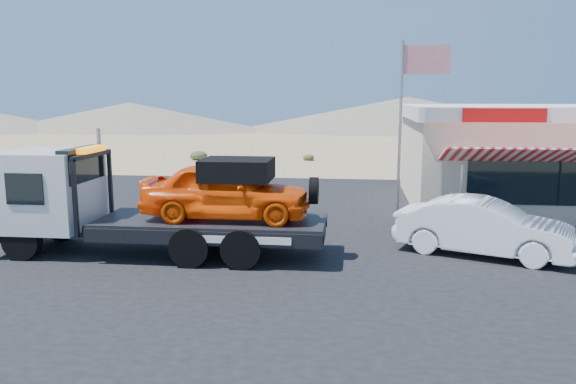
% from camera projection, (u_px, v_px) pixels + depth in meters
% --- Properties ---
extents(ground, '(120.00, 120.00, 0.00)m').
position_uv_depth(ground, '(230.00, 260.00, 14.87)').
color(ground, '#9E7D5A').
rests_on(ground, ground).
extents(asphalt_lot, '(32.00, 24.00, 0.02)m').
position_uv_depth(asphalt_lot, '(313.00, 234.00, 17.58)').
color(asphalt_lot, black).
rests_on(asphalt_lot, ground).
extents(tow_truck, '(8.72, 2.58, 2.91)m').
position_uv_depth(tow_truck, '(153.00, 198.00, 15.17)').
color(tow_truck, black).
rests_on(tow_truck, asphalt_lot).
extents(white_sedan, '(4.91, 3.24, 1.53)m').
position_uv_depth(white_sedan, '(484.00, 227.00, 15.13)').
color(white_sedan, silver).
rests_on(white_sedan, asphalt_lot).
extents(jerky_store, '(10.40, 9.97, 3.90)m').
position_uv_depth(jerky_store, '(539.00, 155.00, 22.14)').
color(jerky_store, beige).
rests_on(jerky_store, asphalt_lot).
extents(flagpole, '(1.55, 0.10, 6.00)m').
position_uv_depth(flagpole, '(408.00, 112.00, 18.09)').
color(flagpole, '#99999E').
rests_on(flagpole, asphalt_lot).
extents(distant_hills, '(126.00, 48.00, 4.20)m').
position_uv_depth(distant_hills, '(248.00, 116.00, 69.65)').
color(distant_hills, '#726B59').
rests_on(distant_hills, ground).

